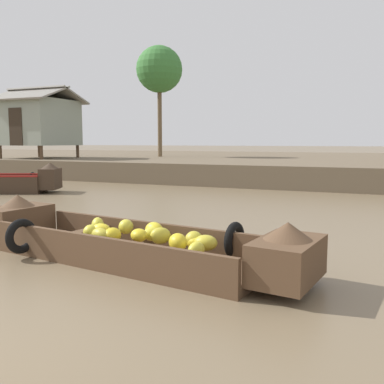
% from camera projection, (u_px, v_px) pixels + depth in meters
% --- Properties ---
extents(ground_plane, '(300.00, 300.00, 0.00)m').
position_uv_depth(ground_plane, '(237.00, 203.00, 11.86)').
color(ground_plane, '#726047').
extents(riverbank_strip, '(160.00, 20.00, 0.85)m').
position_uv_depth(riverbank_strip, '(308.00, 164.00, 24.24)').
color(riverbank_strip, brown).
rests_on(riverbank_strip, ground).
extents(banana_boat, '(5.54, 1.83, 0.80)m').
position_uv_depth(banana_boat, '(128.00, 241.00, 6.14)').
color(banana_boat, brown).
rests_on(banana_boat, ground).
extents(stilt_house_left, '(3.74, 3.61, 3.60)m').
position_uv_depth(stilt_house_left, '(39.00, 121.00, 21.88)').
color(stilt_house_left, '#4C3826').
rests_on(stilt_house_left, riverbank_strip).
extents(palm_tree_mid, '(2.57, 2.57, 6.14)m').
position_uv_depth(palm_tree_mid, '(159.00, 70.00, 23.74)').
color(palm_tree_mid, brown).
rests_on(palm_tree_mid, riverbank_strip).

